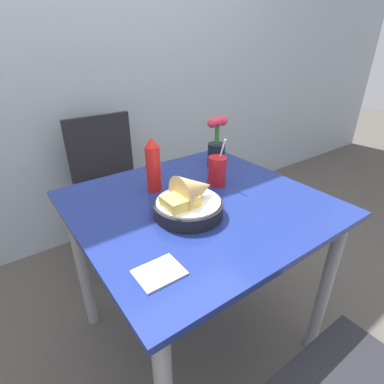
# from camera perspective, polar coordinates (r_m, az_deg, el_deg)

# --- Properties ---
(ground_plane) EXTENTS (12.00, 12.00, 0.00)m
(ground_plane) POSITION_cam_1_polar(r_m,az_deg,el_deg) (1.64, 0.99, -25.06)
(ground_plane) COLOR #4C4742
(wall_window) EXTENTS (7.00, 0.06, 2.60)m
(wall_window) POSITION_cam_1_polar(r_m,az_deg,el_deg) (2.04, -20.75, 25.84)
(wall_window) COLOR #9EA8B7
(wall_window) RESTS_ON ground_plane
(dining_table) EXTENTS (0.90, 0.86, 0.74)m
(dining_table) POSITION_cam_1_polar(r_m,az_deg,el_deg) (1.21, 1.22, -6.56)
(dining_table) COLOR navy
(dining_table) RESTS_ON ground_plane
(chair_far_window) EXTENTS (0.40, 0.40, 0.89)m
(chair_far_window) POSITION_cam_1_polar(r_m,az_deg,el_deg) (1.93, -15.48, 2.81)
(chair_far_window) COLOR black
(chair_far_window) RESTS_ON ground_plane
(food_basket) EXTENTS (0.24, 0.24, 0.16)m
(food_basket) POSITION_cam_1_polar(r_m,az_deg,el_deg) (1.04, -0.27, -1.58)
(food_basket) COLOR black
(food_basket) RESTS_ON dining_table
(ketchup_bottle) EXTENTS (0.06, 0.06, 0.22)m
(ketchup_bottle) POSITION_cam_1_polar(r_m,az_deg,el_deg) (1.19, -7.42, 5.05)
(ketchup_bottle) COLOR red
(ketchup_bottle) RESTS_ON dining_table
(drink_cup) EXTENTS (0.08, 0.08, 0.20)m
(drink_cup) POSITION_cam_1_polar(r_m,az_deg,el_deg) (1.26, 4.80, 3.87)
(drink_cup) COLOR red
(drink_cup) RESTS_ON dining_table
(flower_vase) EXTENTS (0.11, 0.08, 0.23)m
(flower_vase) POSITION_cam_1_polar(r_m,az_deg,el_deg) (1.45, 4.70, 8.92)
(flower_vase) COLOR black
(flower_vase) RESTS_ON dining_table
(napkin) EXTENTS (0.12, 0.10, 0.01)m
(napkin) POSITION_cam_1_polar(r_m,az_deg,el_deg) (0.83, -6.27, -15.00)
(napkin) COLOR white
(napkin) RESTS_ON dining_table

